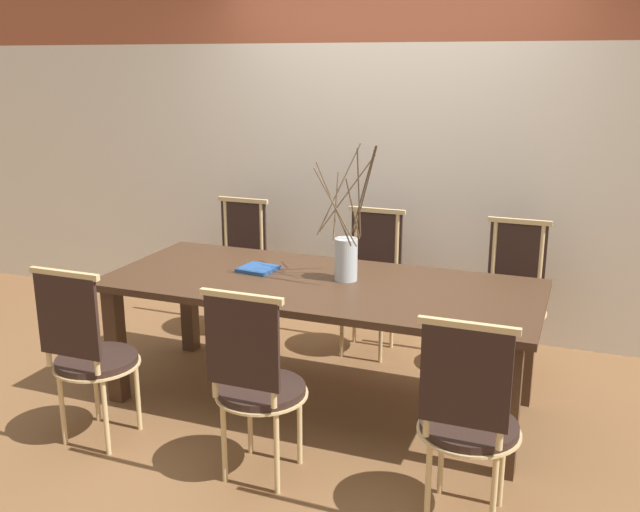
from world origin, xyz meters
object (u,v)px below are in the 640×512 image
object	(u,v)px
dining_table	(320,296)
chair_far_center	(512,294)
chair_near_center	(468,417)
vase_centerpiece	(346,255)
book_stack	(258,269)

from	to	relation	value
dining_table	chair_far_center	xyz separation A→B (m)	(0.98, 0.86, -0.14)
chair_far_center	chair_near_center	bearing A→B (deg)	90.37
chair_near_center	chair_far_center	size ratio (longest dim) A/B	1.00
chair_far_center	vase_centerpiece	bearing A→B (deg)	42.09
chair_far_center	book_stack	xyz separation A→B (m)	(-1.40, -0.78, 0.24)
vase_centerpiece	chair_far_center	bearing A→B (deg)	42.09
book_stack	chair_near_center	bearing A→B (deg)	-33.34
vase_centerpiece	book_stack	xyz separation A→B (m)	(-0.55, -0.01, -0.13)
book_stack	dining_table	bearing A→B (deg)	-9.82
dining_table	chair_far_center	distance (m)	1.31
chair_near_center	chair_far_center	bearing A→B (deg)	90.37
chair_near_center	book_stack	xyz separation A→B (m)	(-1.41, 0.93, 0.24)
chair_near_center	chair_far_center	world-z (taller)	same
book_stack	chair_far_center	bearing A→B (deg)	29.19
dining_table	vase_centerpiece	size ratio (longest dim) A/B	3.18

